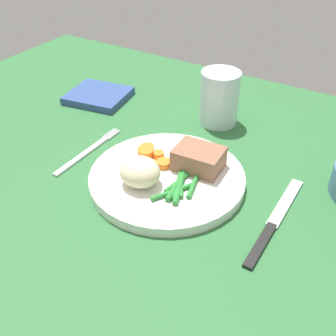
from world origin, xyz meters
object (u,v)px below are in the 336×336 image
(knife, at_px, (274,222))
(dinner_plate, at_px, (168,177))
(fork, at_px, (88,151))
(napkin, at_px, (98,96))
(meat_portion, at_px, (199,158))
(water_glass, at_px, (219,101))

(knife, bearing_deg, dinner_plate, 178.47)
(fork, height_order, napkin, napkin)
(dinner_plate, bearing_deg, meat_portion, 49.40)
(knife, bearing_deg, water_glass, 131.28)
(meat_portion, bearing_deg, knife, -16.08)
(knife, xyz_separation_m, water_glass, (-0.19, 0.22, 0.04))
(fork, bearing_deg, napkin, 121.37)
(fork, distance_m, napkin, 0.21)
(water_glass, bearing_deg, dinner_plate, -85.47)
(dinner_plate, relative_size, water_glass, 2.38)
(meat_portion, relative_size, fork, 0.45)
(dinner_plate, xyz_separation_m, knife, (0.18, -0.00, -0.01))
(meat_portion, height_order, water_glass, water_glass)
(meat_portion, height_order, knife, meat_portion)
(knife, relative_size, water_glass, 2.00)
(dinner_plate, xyz_separation_m, water_glass, (-0.02, 0.21, 0.04))
(water_glass, bearing_deg, knife, -48.12)
(fork, distance_m, knife, 0.34)
(fork, bearing_deg, water_glass, 53.07)
(dinner_plate, bearing_deg, knife, -0.93)
(meat_portion, height_order, fork, meat_portion)
(knife, bearing_deg, napkin, 158.85)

